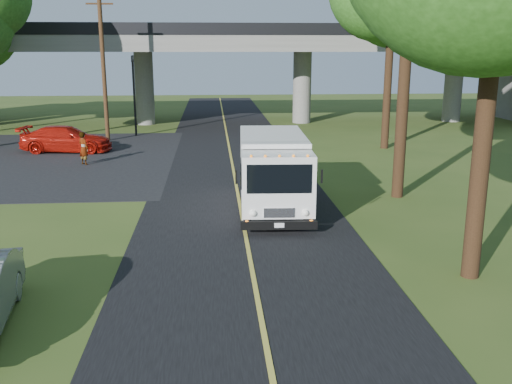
{
  "coord_description": "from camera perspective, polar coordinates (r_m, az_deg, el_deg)",
  "views": [
    {
      "loc": [
        -0.97,
        -12.08,
        5.63
      ],
      "look_at": [
        0.26,
        3.84,
        1.6
      ],
      "focal_mm": 40.0,
      "sensor_mm": 36.0,
      "label": 1
    }
  ],
  "objects": [
    {
      "name": "overpass",
      "position": [
        44.1,
        -3.24,
        12.75
      ],
      "size": [
        54.0,
        10.0,
        7.3
      ],
      "color": "slate",
      "rests_on": "ground"
    },
    {
      "name": "ground",
      "position": [
        13.36,
        0.15,
        -10.76
      ],
      "size": [
        120.0,
        120.0,
        0.0
      ],
      "primitive_type": "plane",
      "color": "#39501C",
      "rests_on": "ground"
    },
    {
      "name": "utility_pole",
      "position": [
        36.68,
        -15.02,
        12.08
      ],
      "size": [
        1.6,
        0.26,
        9.0
      ],
      "color": "#472D19",
      "rests_on": "ground"
    },
    {
      "name": "pedestrian",
      "position": [
        29.55,
        -16.86,
        4.21
      ],
      "size": [
        0.72,
        0.69,
        1.65
      ],
      "primitive_type": "imported",
      "rotation": [
        0.0,
        0.0,
        2.43
      ],
      "color": "gray",
      "rests_on": "ground"
    },
    {
      "name": "red_sedan",
      "position": [
        33.62,
        -18.44,
        5.05
      ],
      "size": [
        5.12,
        2.43,
        1.44
      ],
      "primitive_type": "imported",
      "rotation": [
        0.0,
        0.0,
        1.49
      ],
      "color": "#B4150B",
      "rests_on": "ground"
    },
    {
      "name": "parking_lot",
      "position": [
        32.2,
        -22.53,
        3.02
      ],
      "size": [
        16.0,
        18.0,
        0.01
      ],
      "primitive_type": "cube",
      "color": "black",
      "rests_on": "ground"
    },
    {
      "name": "step_van",
      "position": [
        20.24,
        1.72,
        2.21
      ],
      "size": [
        2.59,
        6.4,
        2.65
      ],
      "rotation": [
        0.0,
        0.0,
        -0.04
      ],
      "color": "white",
      "rests_on": "ground"
    },
    {
      "name": "road",
      "position": [
        22.8,
        -1.85,
        -0.11
      ],
      "size": [
        7.0,
        90.0,
        0.02
      ],
      "primitive_type": "cube",
      "color": "black",
      "rests_on": "ground"
    },
    {
      "name": "traffic_signal",
      "position": [
        38.49,
        -12.12,
        10.24
      ],
      "size": [
        0.18,
        0.22,
        5.2
      ],
      "color": "black",
      "rests_on": "ground"
    },
    {
      "name": "lane_line",
      "position": [
        22.8,
        -1.85,
        -0.06
      ],
      "size": [
        0.12,
        90.0,
        0.01
      ],
      "primitive_type": "cube",
      "color": "gold",
      "rests_on": "road"
    }
  ]
}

